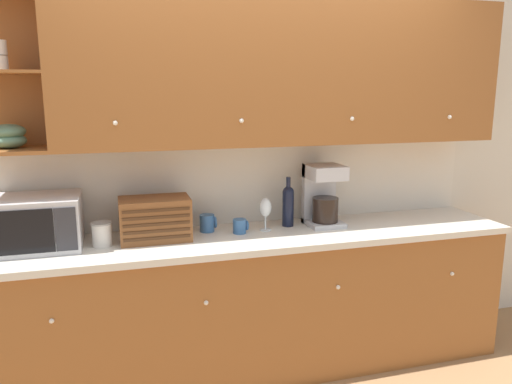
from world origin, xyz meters
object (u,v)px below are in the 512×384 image
wine_bottle (288,204)px  mug (208,223)px  bread_box (155,219)px  mug_blue_second (240,226)px  coffee_maker (323,195)px  microwave (35,223)px  storage_canister (102,234)px  wine_glass (265,209)px

wine_bottle → mug: bearing=178.2°
wine_bottle → bread_box: bearing=-175.3°
mug_blue_second → coffee_maker: bearing=4.7°
microwave → storage_canister: (0.35, -0.06, -0.08)m
mug_blue_second → wine_glass: 0.19m
storage_canister → bread_box: bread_box is taller
bread_box → coffee_maker: bearing=2.1°
bread_box → wine_glass: 0.68m
wine_glass → mug: bearing=168.1°
storage_canister → mug: (0.63, 0.13, -0.02)m
wine_bottle → storage_canister: bearing=-174.4°
storage_canister → mug_blue_second: bearing=2.5°
mug → coffee_maker: 0.77m
bread_box → mug: bread_box is taller
mug → wine_bottle: 0.53m
coffee_maker → microwave: bearing=-179.2°
storage_canister → coffee_maker: (1.38, 0.08, 0.13)m
wine_bottle → coffee_maker: 0.24m
microwave → coffee_maker: 1.73m
bread_box → wine_glass: bread_box is taller
storage_canister → coffee_maker: bearing=3.4°
wine_glass → coffee_maker: size_ratio=0.52×
mug → storage_canister: bearing=-168.4°
microwave → mug_blue_second: 1.17m
microwave → mug_blue_second: size_ratio=5.24×
microwave → mug: (0.98, 0.07, -0.09)m
microwave → bread_box: size_ratio=1.21×
mug_blue_second → wine_bottle: bearing=12.7°
mug_blue_second → wine_glass: bearing=6.1°
storage_canister → wine_bottle: (1.15, 0.11, 0.08)m
mug → mug_blue_second: 0.21m
storage_canister → mug: size_ratio=1.28×
mug_blue_second → coffee_maker: (0.57, 0.05, 0.16)m
bread_box → mug: (0.33, 0.09, -0.07)m
microwave → wine_glass: bearing=-0.3°
wine_glass → wine_bottle: 0.18m
microwave → wine_glass: microwave is taller
microwave → coffee_maker: size_ratio=1.24×
microwave → wine_bottle: size_ratio=1.52×
bread_box → wine_bottle: (0.85, 0.07, 0.02)m
mug → coffee_maker: coffee_maker is taller
storage_canister → wine_bottle: bearing=5.6°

